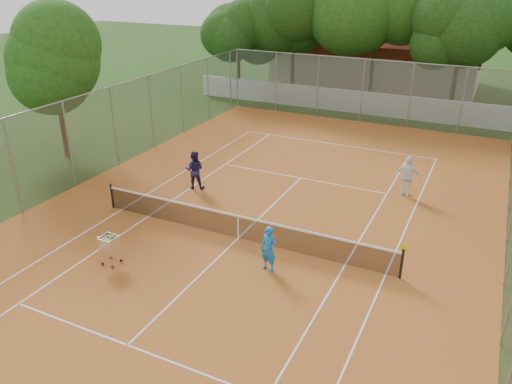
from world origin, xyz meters
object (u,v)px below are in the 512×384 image
at_px(player_near, 269,249).
at_px(player_far_left, 194,170).
at_px(player_far_right, 408,176).
at_px(tennis_net, 238,227).
at_px(ball_hopper, 110,249).
at_px(clubhouse, 376,57).

xyz_separation_m(player_near, player_far_left, (-5.80, 4.66, 0.08)).
bearing_deg(player_far_right, player_far_left, 19.84).
xyz_separation_m(tennis_net, player_far_left, (-3.92, 3.23, 0.39)).
bearing_deg(ball_hopper, player_far_left, 87.86).
xyz_separation_m(tennis_net, player_near, (1.88, -1.43, 0.31)).
relative_size(tennis_net, ball_hopper, 10.36).
bearing_deg(player_far_left, clubhouse, -114.61).
xyz_separation_m(clubhouse, player_far_right, (6.86, -22.39, -1.28)).
bearing_deg(player_near, player_far_left, 150.79).
bearing_deg(ball_hopper, player_near, 12.60).
bearing_deg(player_far_left, tennis_net, 120.15).
height_order(player_near, player_far_left, player_far_left).
distance_m(tennis_net, clubhouse, 29.12).
relative_size(clubhouse, player_far_left, 9.28).
bearing_deg(tennis_net, ball_hopper, -131.85).
relative_size(tennis_net, player_far_right, 6.61).
bearing_deg(player_near, ball_hopper, -148.43).
bearing_deg(tennis_net, player_far_left, 140.50).
distance_m(clubhouse, player_far_right, 23.45).
height_order(tennis_net, ball_hopper, ball_hopper).
relative_size(player_far_left, player_far_right, 0.98).
relative_size(clubhouse, ball_hopper, 14.30).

